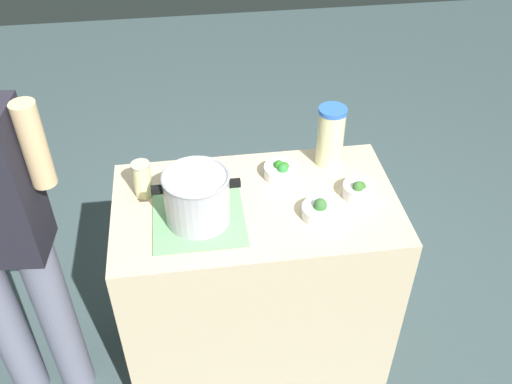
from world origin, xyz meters
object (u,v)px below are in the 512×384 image
(lemonade_pitcher, at_px, (330,136))
(broccoli_bowl_front, at_px, (281,171))
(broccoli_bowl_center, at_px, (359,190))
(cooking_pot, at_px, (197,197))
(mason_jar, at_px, (142,179))
(broccoli_bowl_back, at_px, (320,210))

(lemonade_pitcher, xyz_separation_m, broccoli_bowl_front, (0.20, 0.07, -0.10))
(broccoli_bowl_front, relative_size, broccoli_bowl_center, 1.08)
(lemonade_pitcher, distance_m, broccoli_bowl_center, 0.25)
(cooking_pot, bearing_deg, mason_jar, -41.09)
(lemonade_pitcher, relative_size, mason_jar, 1.72)
(broccoli_bowl_front, distance_m, broccoli_bowl_back, 0.26)
(lemonade_pitcher, height_order, broccoli_bowl_center, lemonade_pitcher)
(mason_jar, xyz_separation_m, broccoli_bowl_front, (-0.52, -0.04, -0.04))
(cooking_pot, relative_size, mason_jar, 2.09)
(broccoli_bowl_center, height_order, broccoli_bowl_back, broccoli_bowl_back)
(cooking_pot, bearing_deg, lemonade_pitcher, -152.95)
(broccoli_bowl_back, bearing_deg, lemonade_pitcher, -108.85)
(mason_jar, xyz_separation_m, broccoli_bowl_back, (-0.62, 0.21, -0.04))
(broccoli_bowl_back, bearing_deg, mason_jar, -18.59)
(mason_jar, distance_m, broccoli_bowl_front, 0.53)
(broccoli_bowl_front, xyz_separation_m, broccoli_bowl_back, (-0.10, 0.24, -0.00))
(mason_jar, xyz_separation_m, broccoli_bowl_center, (-0.79, 0.12, -0.04))
(broccoli_bowl_front, bearing_deg, broccoli_bowl_center, 149.90)
(lemonade_pitcher, xyz_separation_m, mason_jar, (0.73, 0.11, -0.05))
(broccoli_bowl_front, bearing_deg, cooking_pot, 31.56)
(broccoli_bowl_front, xyz_separation_m, broccoli_bowl_center, (-0.27, 0.15, -0.00))
(lemonade_pitcher, bearing_deg, mason_jar, 8.26)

